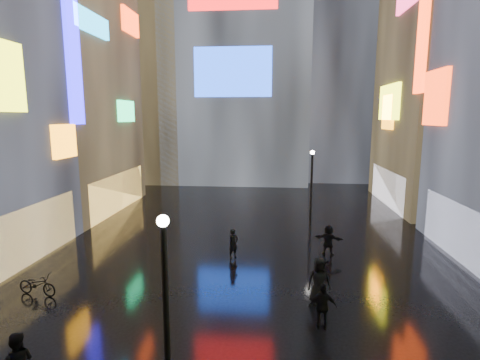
# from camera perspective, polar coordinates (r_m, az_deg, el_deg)

# --- Properties ---
(ground) EXTENTS (140.00, 140.00, 0.00)m
(ground) POSITION_cam_1_polar(r_m,az_deg,el_deg) (23.73, 1.76, -8.73)
(ground) COLOR black
(ground) RESTS_ON ground
(building_left_far) EXTENTS (10.28, 12.00, 22.00)m
(building_left_far) POSITION_cam_1_polar(r_m,az_deg,el_deg) (33.51, -26.87, 14.64)
(building_left_far) COLOR black
(building_left_far) RESTS_ON ground
(building_right_far) EXTENTS (10.28, 12.00, 28.00)m
(building_right_far) POSITION_cam_1_polar(r_m,az_deg,el_deg) (36.23, 30.72, 18.68)
(building_right_far) COLOR black
(building_right_far) RESTS_ON ground
(tower_main) EXTENTS (16.00, 14.20, 42.00)m
(tower_main) POSITION_cam_1_polar(r_m,az_deg,el_deg) (48.58, -0.14, 25.80)
(tower_main) COLOR black
(tower_main) RESTS_ON ground
(tower_flank_right) EXTENTS (12.00, 12.00, 34.00)m
(tower_flank_right) POSITION_cam_1_polar(r_m,az_deg,el_deg) (50.01, 14.86, 20.30)
(tower_flank_right) COLOR black
(tower_flank_right) RESTS_ON ground
(tower_flank_left) EXTENTS (10.00, 10.00, 26.00)m
(tower_flank_left) POSITION_cam_1_polar(r_m,az_deg,el_deg) (47.37, -14.29, 16.04)
(tower_flank_left) COLOR black
(tower_flank_left) RESTS_ON ground
(lamp_near) EXTENTS (0.30, 0.30, 5.20)m
(lamp_near) POSITION_cam_1_polar(r_m,az_deg,el_deg) (9.78, -11.23, -18.09)
(lamp_near) COLOR black
(lamp_near) RESTS_ON ground
(lamp_far) EXTENTS (0.30, 0.30, 5.20)m
(lamp_far) POSITION_cam_1_polar(r_m,az_deg,el_deg) (26.41, 10.84, -0.41)
(lamp_far) COLOR black
(lamp_far) RESTS_ON ground
(pedestrian_3) EXTENTS (0.99, 0.42, 1.68)m
(pedestrian_3) POSITION_cam_1_polar(r_m,az_deg,el_deg) (14.28, 12.49, -18.27)
(pedestrian_3) COLOR black
(pedestrian_3) RESTS_ON ground
(pedestrian_4) EXTENTS (1.01, 0.74, 1.90)m
(pedestrian_4) POSITION_cam_1_polar(r_m,az_deg,el_deg) (15.90, 11.93, -14.77)
(pedestrian_4) COLOR black
(pedestrian_4) RESTS_ON ground
(pedestrian_5) EXTENTS (1.63, 0.91, 1.68)m
(pedestrian_5) POSITION_cam_1_polar(r_m,az_deg,el_deg) (21.15, 13.32, -8.91)
(pedestrian_5) COLOR black
(pedestrian_5) RESTS_ON ground
(pedestrian_6) EXTENTS (0.69, 0.68, 1.60)m
(pedestrian_6) POSITION_cam_1_polar(r_m,az_deg,el_deg) (20.16, -1.02, -9.68)
(pedestrian_6) COLOR black
(pedestrian_6) RESTS_ON ground
(umbrella_2) EXTENTS (1.42, 1.42, 0.91)m
(umbrella_2) POSITION_cam_1_polar(r_m,az_deg,el_deg) (15.38, 12.12, -9.98)
(umbrella_2) COLOR black
(umbrella_2) RESTS_ON pedestrian_4
(bicycle) EXTENTS (1.88, 0.92, 0.95)m
(bicycle) POSITION_cam_1_polar(r_m,az_deg,el_deg) (18.49, -28.50, -13.81)
(bicycle) COLOR black
(bicycle) RESTS_ON ground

